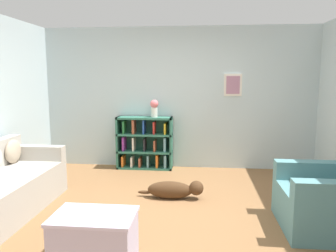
# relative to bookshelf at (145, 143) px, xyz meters

# --- Properties ---
(ground_plane) EXTENTS (14.00, 14.00, 0.00)m
(ground_plane) POSITION_rel_bookshelf_xyz_m (0.60, -2.05, -0.47)
(ground_plane) COLOR brown
(wall_back) EXTENTS (5.60, 0.13, 2.60)m
(wall_back) POSITION_rel_bookshelf_xyz_m (0.60, 0.20, 0.83)
(wall_back) COLOR silver
(wall_back) RESTS_ON ground_plane
(bookshelf) EXTENTS (1.02, 0.30, 0.97)m
(bookshelf) POSITION_rel_bookshelf_xyz_m (0.00, 0.00, 0.00)
(bookshelf) COLOR #2D6B56
(bookshelf) RESTS_ON ground_plane
(recliner_chair) EXTENTS (0.97, 0.97, 1.01)m
(recliner_chair) POSITION_rel_bookshelf_xyz_m (2.49, -2.26, -0.12)
(recliner_chair) COLOR slate
(recliner_chair) RESTS_ON ground_plane
(coffee_table) EXTENTS (0.74, 0.50, 0.47)m
(coffee_table) POSITION_rel_bookshelf_xyz_m (0.08, -3.20, -0.22)
(coffee_table) COLOR #BCB2D1
(coffee_table) RESTS_ON ground_plane
(dog) EXTENTS (0.94, 0.22, 0.26)m
(dog) POSITION_rel_bookshelf_xyz_m (0.68, -1.51, -0.34)
(dog) COLOR #472D19
(dog) RESTS_ON ground_plane
(vase) EXTENTS (0.15, 0.15, 0.32)m
(vase) POSITION_rel_bookshelf_xyz_m (0.18, -0.02, 0.68)
(vase) COLOR silver
(vase) RESTS_ON bookshelf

